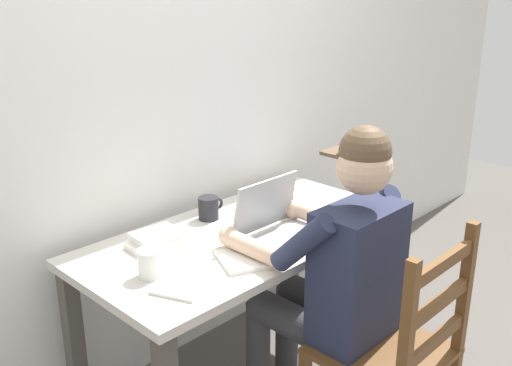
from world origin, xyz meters
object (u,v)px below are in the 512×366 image
object	(u,v)px
desk	(245,254)
computer_mouse	(325,222)
seated_person	(333,270)
coffee_mug_white	(150,263)
landscape_photo_print	(332,212)
wooden_chair	(395,354)
coffee_mug_dark	(209,208)
book_stack_main	(269,197)
laptop	(280,226)
book_stack_side	(155,240)

from	to	relation	value
desk	computer_mouse	world-z (taller)	computer_mouse
seated_person	computer_mouse	distance (m)	0.34
coffee_mug_white	landscape_photo_print	world-z (taller)	coffee_mug_white
wooden_chair	desk	bearing A→B (deg)	93.27
desk	seated_person	bearing A→B (deg)	-84.56
computer_mouse	coffee_mug_dark	distance (m)	0.49
desk	seated_person	distance (m)	0.42
seated_person	book_stack_main	bearing A→B (deg)	65.76
coffee_mug_dark	computer_mouse	bearing A→B (deg)	-54.22
wooden_chair	laptop	distance (m)	0.64
wooden_chair	coffee_mug_white	xyz separation A→B (m)	(-0.53, 0.66, 0.31)
laptop	book_stack_main	size ratio (longest dim) A/B	1.58
laptop	wooden_chair	bearing A→B (deg)	-91.28
laptop	book_stack_main	bearing A→B (deg)	49.78
book_stack_side	landscape_photo_print	distance (m)	0.80
wooden_chair	book_stack_side	distance (m)	0.97
seated_person	laptop	xyz separation A→B (m)	(0.01, 0.27, 0.09)
coffee_mug_white	book_stack_main	world-z (taller)	coffee_mug_white
book_stack_main	wooden_chair	bearing A→B (deg)	-106.65
landscape_photo_print	coffee_mug_white	bearing A→B (deg)	176.87
desk	book_stack_side	xyz separation A→B (m)	(-0.34, 0.15, 0.13)
wooden_chair	book_stack_main	bearing A→B (deg)	73.35
computer_mouse	book_stack_side	bearing A→B (deg)	151.25
computer_mouse	landscape_photo_print	world-z (taller)	computer_mouse
landscape_photo_print	book_stack_main	bearing A→B (deg)	119.33
coffee_mug_white	book_stack_main	xyz separation A→B (m)	(0.78, 0.17, -0.01)
desk	seated_person	size ratio (longest dim) A/B	1.11
coffee_mug_dark	book_stack_main	distance (m)	0.31
computer_mouse	desk	bearing A→B (deg)	145.99
wooden_chair	landscape_photo_print	bearing A→B (deg)	56.56
coffee_mug_dark	laptop	bearing A→B (deg)	-80.29
laptop	coffee_mug_dark	distance (m)	0.36
seated_person	wooden_chair	distance (m)	0.36
laptop	computer_mouse	bearing A→B (deg)	-11.10
book_stack_side	landscape_photo_print	bearing A→B (deg)	-19.68
coffee_mug_dark	book_stack_side	distance (m)	0.33
seated_person	coffee_mug_dark	distance (m)	0.64
coffee_mug_dark	landscape_photo_print	size ratio (longest dim) A/B	0.96
wooden_chair	computer_mouse	distance (m)	0.63
seated_person	landscape_photo_print	world-z (taller)	seated_person
computer_mouse	book_stack_main	xyz separation A→B (m)	(0.01, 0.33, 0.02)
coffee_mug_white	book_stack_side	size ratio (longest dim) A/B	0.59
wooden_chair	coffee_mug_dark	bearing A→B (deg)	93.05
book_stack_main	book_stack_side	bearing A→B (deg)	178.85
laptop	coffee_mug_white	world-z (taller)	laptop
coffee_mug_white	book_stack_main	bearing A→B (deg)	12.31
wooden_chair	book_stack_main	size ratio (longest dim) A/B	4.49
desk	computer_mouse	distance (m)	0.36
coffee_mug_white	coffee_mug_dark	size ratio (longest dim) A/B	0.98
coffee_mug_white	coffee_mug_dark	world-z (taller)	coffee_mug_white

